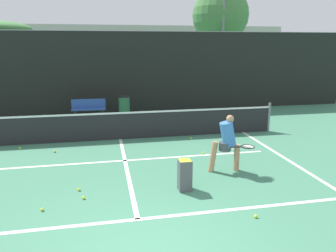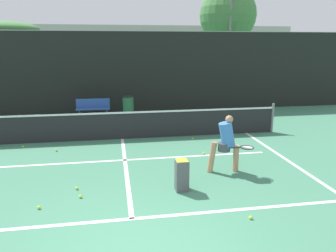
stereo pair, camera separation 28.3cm
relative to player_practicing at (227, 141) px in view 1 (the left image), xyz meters
name	(u,v)px [view 1 (the left image)]	position (x,y,z in m)	size (l,w,h in m)	color
court_baseline_near	(138,219)	(-2.50, -1.97, -0.79)	(11.00, 0.10, 0.01)	white
court_service_line	(125,160)	(-2.50, 1.27, -0.79)	(8.25, 0.10, 0.01)	white
court_center_mark	(126,167)	(-2.50, 0.73, -0.79)	(0.10, 5.40, 0.01)	white
court_sideline_right	(282,156)	(2.01, 0.73, -0.79)	(0.10, 6.40, 0.01)	white
net	(120,125)	(-2.50, 3.43, -0.28)	(11.09, 0.09, 1.07)	slate
fence_back	(113,73)	(-2.50, 8.08, 1.09)	(24.00, 0.06, 3.77)	black
player_practicing	(227,141)	(0.00, 0.00, 0.00)	(1.10, 0.64, 1.47)	tan
tennis_ball_scattered_0	(84,198)	(-3.52, -0.92, -0.76)	(0.07, 0.07, 0.07)	#D1E033
tennis_ball_scattered_1	(55,151)	(-4.53, 2.41, -0.76)	(0.07, 0.07, 0.07)	#D1E033
tennis_ball_scattered_3	(42,209)	(-4.29, -1.28, -0.76)	(0.07, 0.07, 0.07)	#D1E033
tennis_ball_scattered_4	(79,190)	(-3.64, -0.48, -0.76)	(0.07, 0.07, 0.07)	#D1E033
tennis_ball_scattered_5	(234,150)	(0.86, 1.50, -0.76)	(0.07, 0.07, 0.07)	#D1E033
tennis_ball_scattered_6	(203,153)	(-0.17, 1.38, -0.76)	(0.07, 0.07, 0.07)	#D1E033
tennis_ball_scattered_7	(256,216)	(-0.31, -2.35, -0.76)	(0.07, 0.07, 0.07)	#D1E033
tennis_ball_scattered_8	(20,148)	(-5.62, 2.96, -0.76)	(0.07, 0.07, 0.07)	#D1E033
tennis_ball_scattered_9	(191,138)	(-0.12, 2.95, -0.76)	(0.07, 0.07, 0.07)	#D1E033
ball_hopper	(185,174)	(-1.32, -0.90, -0.42)	(0.28, 0.28, 0.71)	#4C4C51
courtside_bench	(89,109)	(-3.64, 6.86, -0.33)	(1.45, 0.40, 0.86)	#2D519E
trash_bin	(124,107)	(-2.12, 6.71, -0.30)	(0.50, 0.50, 0.98)	#28603D
parked_car	(156,87)	(0.20, 12.09, -0.15)	(1.88, 4.54, 1.52)	navy
tree_mid	(220,16)	(5.83, 16.73, 4.43)	(4.16, 4.16, 7.31)	brown
building_far	(106,51)	(-2.50, 26.07, 1.67)	(36.00, 2.40, 4.92)	#B2ADA3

